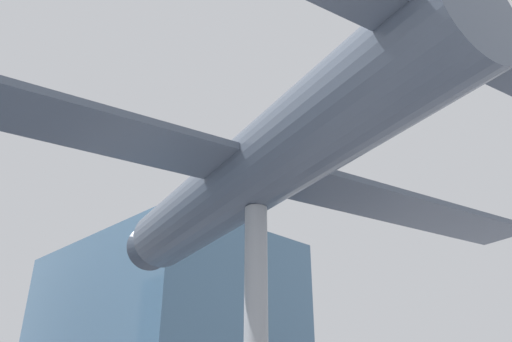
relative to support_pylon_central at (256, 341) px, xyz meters
name	(u,v)px	position (x,y,z in m)	size (l,w,h in m)	color
glass_pavilion_right	(159,342)	(9.41, 17.49, 2.17)	(10.39, 15.22, 11.34)	slate
support_pylon_central	(256,341)	(0.00, 0.00, 0.00)	(0.56, 0.56, 6.42)	#999EA3
suspended_airplane	(250,175)	(0.07, 0.28, 4.26)	(21.06, 15.46, 2.97)	#4C5666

